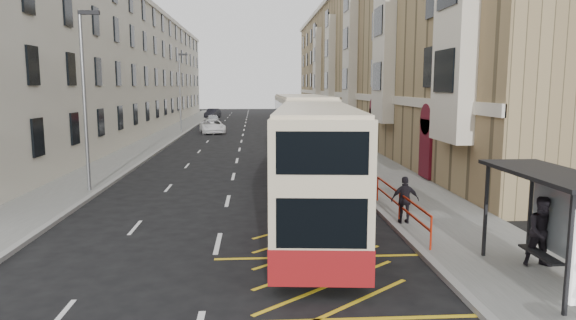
{
  "coord_description": "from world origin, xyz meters",
  "views": [
    {
      "loc": [
        1.17,
        -11.58,
        4.87
      ],
      "look_at": [
        2.53,
        9.05,
        1.88
      ],
      "focal_mm": 32.0,
      "sensor_mm": 36.0,
      "label": 1
    }
  ],
  "objects": [
    {
      "name": "white_van",
      "position": [
        -3.21,
        42.35,
        0.71
      ],
      "size": [
        3.21,
        5.45,
        1.42
      ],
      "primitive_type": "imported",
      "rotation": [
        0.0,
        0.0,
        0.18
      ],
      "color": "white",
      "rests_on": "ground"
    },
    {
      "name": "car_dark",
      "position": [
        -5.2,
        67.95,
        0.72
      ],
      "size": [
        2.41,
        4.62,
        1.45
      ],
      "primitive_type": "imported",
      "rotation": [
        0.0,
        0.0,
        -0.21
      ],
      "color": "black",
      "rests_on": "ground"
    },
    {
      "name": "street_lamp_near",
      "position": [
        -6.35,
        12.0,
        4.64
      ],
      "size": [
        0.93,
        0.18,
        8.0
      ],
      "color": "slate",
      "rests_on": "pavement_left"
    },
    {
      "name": "road_markings",
      "position": [
        0.0,
        45.0,
        0.01
      ],
      "size": [
        10.0,
        110.0,
        0.01
      ],
      "primitive_type": null,
      "color": "silver",
      "rests_on": "ground"
    },
    {
      "name": "kerb_right",
      "position": [
        6.0,
        30.0,
        0.07
      ],
      "size": [
        0.25,
        120.0,
        0.15
      ],
      "primitive_type": "cube",
      "color": "gray",
      "rests_on": "ground"
    },
    {
      "name": "car_silver",
      "position": [
        -3.95,
        52.28,
        0.71
      ],
      "size": [
        2.14,
        4.33,
        1.42
      ],
      "primitive_type": "imported",
      "rotation": [
        0.0,
        0.0,
        0.11
      ],
      "color": "#AEB1B6",
      "rests_on": "ground"
    },
    {
      "name": "bus_shelter",
      "position": [
        8.34,
        -0.39,
        2.14
      ],
      "size": [
        1.65,
        4.25,
        2.7
      ],
      "color": "black",
      "rests_on": "pavement_right"
    },
    {
      "name": "pedestrian_far",
      "position": [
        6.35,
        5.46,
        0.97
      ],
      "size": [
        0.98,
        0.44,
        1.64
      ],
      "primitive_type": "imported",
      "rotation": [
        0.0,
        0.0,
        3.09
      ],
      "color": "black",
      "rests_on": "pavement_right"
    },
    {
      "name": "pavement_left",
      "position": [
        -7.5,
        30.0,
        0.07
      ],
      "size": [
        3.0,
        120.0,
        0.15
      ],
      "primitive_type": "cube",
      "color": "#60605C",
      "rests_on": "ground"
    },
    {
      "name": "double_decker_front",
      "position": [
        3.15,
        4.74,
        2.15
      ],
      "size": [
        3.41,
        10.78,
        4.23
      ],
      "rotation": [
        0.0,
        0.0,
        -0.09
      ],
      "color": "beige",
      "rests_on": "ground"
    },
    {
      "name": "pedestrian_mid",
      "position": [
        8.69,
        0.94,
        1.09
      ],
      "size": [
        1.0,
        0.82,
        1.88
      ],
      "primitive_type": "imported",
      "rotation": [
        0.0,
        0.0,
        -0.13
      ],
      "color": "black",
      "rests_on": "pavement_right"
    },
    {
      "name": "terrace_left",
      "position": [
        -13.43,
        45.5,
        6.52
      ],
      "size": [
        9.18,
        79.0,
        13.25
      ],
      "color": "beige",
      "rests_on": "ground"
    },
    {
      "name": "street_lamp_far",
      "position": [
        -6.35,
        42.0,
        4.64
      ],
      "size": [
        0.93,
        0.18,
        8.0
      ],
      "color": "slate",
      "rests_on": "pavement_left"
    },
    {
      "name": "pavement_right",
      "position": [
        8.0,
        30.0,
        0.07
      ],
      "size": [
        4.0,
        120.0,
        0.15
      ],
      "primitive_type": "cube",
      "color": "#60605C",
      "rests_on": "ground"
    },
    {
      "name": "kerb_left",
      "position": [
        -6.0,
        30.0,
        0.07
      ],
      "size": [
        0.25,
        120.0,
        0.15
      ],
      "primitive_type": "cube",
      "color": "gray",
      "rests_on": "ground"
    },
    {
      "name": "ground",
      "position": [
        0.0,
        0.0,
        0.0
      ],
      "size": [
        200.0,
        200.0,
        0.0
      ],
      "primitive_type": "plane",
      "color": "black",
      "rests_on": "ground"
    },
    {
      "name": "guard_railing",
      "position": [
        6.25,
        5.75,
        0.86
      ],
      "size": [
        0.06,
        6.56,
        1.01
      ],
      "color": "red",
      "rests_on": "pavement_right"
    },
    {
      "name": "car_red",
      "position": [
        4.9,
        62.33,
        0.68
      ],
      "size": [
        2.78,
        4.96,
        1.36
      ],
      "primitive_type": "imported",
      "rotation": [
        0.0,
        0.0,
        3.34
      ],
      "color": "#A0001A",
      "rests_on": "ground"
    },
    {
      "name": "terrace_right",
      "position": [
        14.88,
        45.38,
        7.52
      ],
      "size": [
        10.75,
        79.0,
        15.25
      ],
      "color": "#9A8359",
      "rests_on": "ground"
    },
    {
      "name": "double_decker_rear",
      "position": [
        3.78,
        16.58,
        2.22
      ],
      "size": [
        2.57,
        10.97,
        4.37
      ],
      "rotation": [
        0.0,
        0.0,
        0.0
      ],
      "color": "beige",
      "rests_on": "ground"
    }
  ]
}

